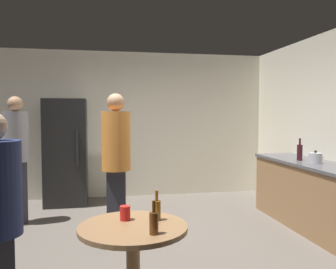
{
  "coord_description": "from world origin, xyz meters",
  "views": [
    {
      "loc": [
        -0.51,
        -4.04,
        1.54
      ],
      "look_at": [
        0.34,
        0.47,
        1.28
      ],
      "focal_mm": 37.82,
      "sensor_mm": 36.0,
      "label": 1
    }
  ],
  "objects_px": {
    "refrigerator": "(66,152)",
    "person_in_orange_shirt": "(116,156)",
    "foreground_table": "(133,240)",
    "beer_bottle_brown": "(154,222)",
    "wine_bottle_on_counter": "(300,152)",
    "kettle": "(316,158)",
    "person_in_gray_shirt": "(16,149)",
    "plastic_cup_red": "(125,213)",
    "beer_bottle_amber": "(157,209)"
  },
  "relations": [
    {
      "from": "kettle",
      "to": "beer_bottle_amber",
      "type": "height_order",
      "value": "kettle"
    },
    {
      "from": "kettle",
      "to": "wine_bottle_on_counter",
      "type": "xyz_separation_m",
      "value": [
        -0.03,
        0.33,
        0.05
      ]
    },
    {
      "from": "foreground_table",
      "to": "refrigerator",
      "type": "bearing_deg",
      "value": 102.46
    },
    {
      "from": "person_in_gray_shirt",
      "to": "foreground_table",
      "type": "bearing_deg",
      "value": -7.31
    },
    {
      "from": "foreground_table",
      "to": "beer_bottle_brown",
      "type": "distance_m",
      "value": 0.31
    },
    {
      "from": "beer_bottle_amber",
      "to": "person_in_orange_shirt",
      "type": "bearing_deg",
      "value": 98.63
    },
    {
      "from": "kettle",
      "to": "beer_bottle_brown",
      "type": "bearing_deg",
      "value": -142.7
    },
    {
      "from": "wine_bottle_on_counter",
      "to": "person_in_orange_shirt",
      "type": "height_order",
      "value": "person_in_orange_shirt"
    },
    {
      "from": "person_in_orange_shirt",
      "to": "wine_bottle_on_counter",
      "type": "bearing_deg",
      "value": 101.6
    },
    {
      "from": "wine_bottle_on_counter",
      "to": "person_in_gray_shirt",
      "type": "height_order",
      "value": "person_in_gray_shirt"
    },
    {
      "from": "wine_bottle_on_counter",
      "to": "beer_bottle_amber",
      "type": "relative_size",
      "value": 1.35
    },
    {
      "from": "beer_bottle_amber",
      "to": "person_in_gray_shirt",
      "type": "relative_size",
      "value": 0.13
    },
    {
      "from": "plastic_cup_red",
      "to": "person_in_gray_shirt",
      "type": "relative_size",
      "value": 0.06
    },
    {
      "from": "person_in_orange_shirt",
      "to": "plastic_cup_red",
      "type": "bearing_deg",
      "value": 5.74
    },
    {
      "from": "refrigerator",
      "to": "person_in_gray_shirt",
      "type": "relative_size",
      "value": 1.0
    },
    {
      "from": "wine_bottle_on_counter",
      "to": "plastic_cup_red",
      "type": "bearing_deg",
      "value": -144.67
    },
    {
      "from": "beer_bottle_amber",
      "to": "foreground_table",
      "type": "bearing_deg",
      "value": -154.24
    },
    {
      "from": "refrigerator",
      "to": "person_in_orange_shirt",
      "type": "height_order",
      "value": "refrigerator"
    },
    {
      "from": "wine_bottle_on_counter",
      "to": "plastic_cup_red",
      "type": "distance_m",
      "value": 3.12
    },
    {
      "from": "beer_bottle_brown",
      "to": "wine_bottle_on_counter",
      "type": "bearing_deg",
      "value": 42.3
    },
    {
      "from": "beer_bottle_amber",
      "to": "plastic_cup_red",
      "type": "bearing_deg",
      "value": 168.6
    },
    {
      "from": "foreground_table",
      "to": "beer_bottle_amber",
      "type": "distance_m",
      "value": 0.28
    },
    {
      "from": "kettle",
      "to": "wine_bottle_on_counter",
      "type": "relative_size",
      "value": 0.79
    },
    {
      "from": "kettle",
      "to": "person_in_gray_shirt",
      "type": "height_order",
      "value": "person_in_gray_shirt"
    },
    {
      "from": "refrigerator",
      "to": "wine_bottle_on_counter",
      "type": "relative_size",
      "value": 5.81
    },
    {
      "from": "refrigerator",
      "to": "person_in_orange_shirt",
      "type": "relative_size",
      "value": 1.01
    },
    {
      "from": "kettle",
      "to": "person_in_orange_shirt",
      "type": "xyz_separation_m",
      "value": [
        -2.57,
        0.06,
        0.08
      ]
    },
    {
      "from": "wine_bottle_on_counter",
      "to": "person_in_gray_shirt",
      "type": "relative_size",
      "value": 0.17
    },
    {
      "from": "beer_bottle_amber",
      "to": "plastic_cup_red",
      "type": "distance_m",
      "value": 0.24
    },
    {
      "from": "plastic_cup_red",
      "to": "foreground_table",
      "type": "bearing_deg",
      "value": -71.14
    },
    {
      "from": "kettle",
      "to": "beer_bottle_brown",
      "type": "relative_size",
      "value": 1.06
    },
    {
      "from": "kettle",
      "to": "person_in_gray_shirt",
      "type": "distance_m",
      "value": 4.05
    },
    {
      "from": "foreground_table",
      "to": "person_in_orange_shirt",
      "type": "height_order",
      "value": "person_in_orange_shirt"
    },
    {
      "from": "wine_bottle_on_counter",
      "to": "person_in_orange_shirt",
      "type": "bearing_deg",
      "value": -173.99
    },
    {
      "from": "refrigerator",
      "to": "person_in_orange_shirt",
      "type": "bearing_deg",
      "value": -69.32
    },
    {
      "from": "beer_bottle_amber",
      "to": "beer_bottle_brown",
      "type": "relative_size",
      "value": 1.0
    },
    {
      "from": "foreground_table",
      "to": "person_in_orange_shirt",
      "type": "relative_size",
      "value": 0.45
    },
    {
      "from": "foreground_table",
      "to": "person_in_orange_shirt",
      "type": "xyz_separation_m",
      "value": [
        -0.05,
        1.67,
        0.42
      ]
    },
    {
      "from": "beer_bottle_brown",
      "to": "refrigerator",
      "type": "bearing_deg",
      "value": 103.48
    },
    {
      "from": "kettle",
      "to": "plastic_cup_red",
      "type": "relative_size",
      "value": 2.22
    },
    {
      "from": "kettle",
      "to": "person_in_gray_shirt",
      "type": "xyz_separation_m",
      "value": [
        -3.91,
        1.06,
        0.08
      ]
    },
    {
      "from": "beer_bottle_brown",
      "to": "person_in_gray_shirt",
      "type": "bearing_deg",
      "value": 117.56
    },
    {
      "from": "kettle",
      "to": "plastic_cup_red",
      "type": "distance_m",
      "value": 2.97
    },
    {
      "from": "kettle",
      "to": "person_in_orange_shirt",
      "type": "height_order",
      "value": "person_in_orange_shirt"
    },
    {
      "from": "kettle",
      "to": "beer_bottle_brown",
      "type": "xyz_separation_m",
      "value": [
        -2.4,
        -1.83,
        -0.15
      ]
    },
    {
      "from": "plastic_cup_red",
      "to": "person_in_orange_shirt",
      "type": "distance_m",
      "value": 1.56
    },
    {
      "from": "beer_bottle_amber",
      "to": "plastic_cup_red",
      "type": "relative_size",
      "value": 2.09
    },
    {
      "from": "wine_bottle_on_counter",
      "to": "beer_bottle_amber",
      "type": "distance_m",
      "value": 2.96
    },
    {
      "from": "wine_bottle_on_counter",
      "to": "person_in_gray_shirt",
      "type": "xyz_separation_m",
      "value": [
        -3.88,
        0.73,
        0.04
      ]
    },
    {
      "from": "kettle",
      "to": "wine_bottle_on_counter",
      "type": "bearing_deg",
      "value": 95.22
    }
  ]
}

